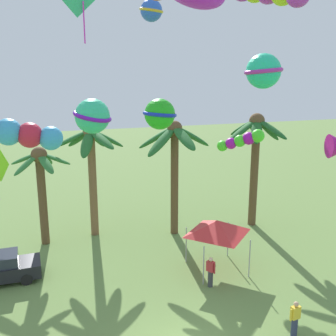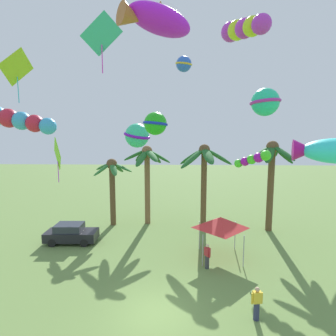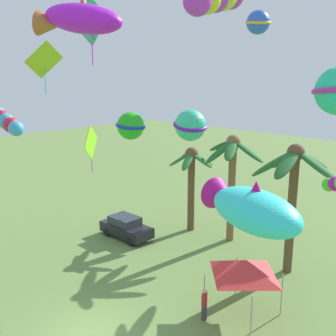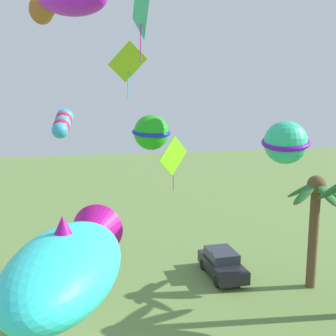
{
  "view_description": "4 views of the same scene",
  "coord_description": "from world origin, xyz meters",
  "px_view_note": "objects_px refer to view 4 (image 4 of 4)",
  "views": [
    {
      "loc": [
        -4.73,
        -12.66,
        10.8
      ],
      "look_at": [
        0.51,
        4.09,
        6.45
      ],
      "focal_mm": 43.53,
      "sensor_mm": 36.0,
      "label": 1
    },
    {
      "loc": [
        0.95,
        -11.74,
        8.52
      ],
      "look_at": [
        0.42,
        3.67,
        6.5
      ],
      "focal_mm": 28.87,
      "sensor_mm": 36.0,
      "label": 2
    },
    {
      "loc": [
        13.35,
        -8.59,
        11.26
      ],
      "look_at": [
        0.27,
        4.67,
        6.86
      ],
      "focal_mm": 42.86,
      "sensor_mm": 36.0,
      "label": 3
    },
    {
      "loc": [
        13.73,
        0.42,
        10.21
      ],
      "look_at": [
        -0.98,
        3.59,
        7.59
      ],
      "focal_mm": 43.55,
      "sensor_mm": 36.0,
      "label": 4
    }
  ],
  "objects_px": {
    "kite_diamond_5": "(140,11)",
    "kite_tube_8": "(63,123)",
    "palm_tree_2": "(315,208)",
    "kite_fish_4": "(69,263)",
    "kite_ball_9": "(151,132)",
    "parked_car_0": "(222,264)",
    "kite_ball_7": "(286,142)",
    "kite_diamond_6": "(128,62)",
    "kite_diamond_11": "(173,157)"
  },
  "relations": [
    {
      "from": "parked_car_0",
      "to": "kite_diamond_6",
      "type": "relative_size",
      "value": 1.36
    },
    {
      "from": "kite_diamond_5",
      "to": "kite_diamond_6",
      "type": "relative_size",
      "value": 1.05
    },
    {
      "from": "kite_tube_8",
      "to": "kite_ball_9",
      "type": "bearing_deg",
      "value": 29.85
    },
    {
      "from": "kite_fish_4",
      "to": "kite_ball_9",
      "type": "height_order",
      "value": "kite_ball_9"
    },
    {
      "from": "kite_diamond_6",
      "to": "kite_ball_9",
      "type": "distance_m",
      "value": 7.96
    },
    {
      "from": "kite_diamond_6",
      "to": "kite_tube_8",
      "type": "relative_size",
      "value": 0.95
    },
    {
      "from": "palm_tree_2",
      "to": "kite_fish_4",
      "type": "distance_m",
      "value": 17.98
    },
    {
      "from": "kite_diamond_6",
      "to": "kite_diamond_11",
      "type": "bearing_deg",
      "value": 66.28
    },
    {
      "from": "palm_tree_2",
      "to": "kite_ball_7",
      "type": "height_order",
      "value": "kite_ball_7"
    },
    {
      "from": "kite_diamond_5",
      "to": "kite_diamond_11",
      "type": "height_order",
      "value": "kite_diamond_5"
    },
    {
      "from": "parked_car_0",
      "to": "kite_diamond_6",
      "type": "height_order",
      "value": "kite_diamond_6"
    },
    {
      "from": "kite_diamond_6",
      "to": "kite_diamond_11",
      "type": "distance_m",
      "value": 5.35
    },
    {
      "from": "kite_ball_9",
      "to": "palm_tree_2",
      "type": "bearing_deg",
      "value": 116.45
    },
    {
      "from": "kite_tube_8",
      "to": "kite_diamond_11",
      "type": "relative_size",
      "value": 1.06
    },
    {
      "from": "kite_diamond_5",
      "to": "kite_diamond_6",
      "type": "xyz_separation_m",
      "value": [
        -4.61,
        -0.01,
        -1.61
      ]
    },
    {
      "from": "kite_fish_4",
      "to": "kite_ball_7",
      "type": "height_order",
      "value": "kite_ball_7"
    },
    {
      "from": "kite_tube_8",
      "to": "palm_tree_2",
      "type": "bearing_deg",
      "value": 86.41
    },
    {
      "from": "palm_tree_2",
      "to": "kite_fish_4",
      "type": "relative_size",
      "value": 1.71
    },
    {
      "from": "kite_fish_4",
      "to": "kite_diamond_5",
      "type": "distance_m",
      "value": 12.55
    },
    {
      "from": "kite_ball_7",
      "to": "kite_diamond_11",
      "type": "bearing_deg",
      "value": -139.33
    },
    {
      "from": "kite_diamond_5",
      "to": "palm_tree_2",
      "type": "bearing_deg",
      "value": 101.79
    },
    {
      "from": "kite_fish_4",
      "to": "kite_diamond_11",
      "type": "distance_m",
      "value": 15.25
    },
    {
      "from": "kite_diamond_5",
      "to": "kite_diamond_6",
      "type": "height_order",
      "value": "kite_diamond_5"
    },
    {
      "from": "kite_diamond_5",
      "to": "kite_diamond_11",
      "type": "xyz_separation_m",
      "value": [
        -3.65,
        2.18,
        -6.4
      ]
    },
    {
      "from": "parked_car_0",
      "to": "kite_ball_9",
      "type": "distance_m",
      "value": 12.08
    },
    {
      "from": "kite_fish_4",
      "to": "kite_diamond_5",
      "type": "height_order",
      "value": "kite_diamond_5"
    },
    {
      "from": "kite_ball_7",
      "to": "kite_tube_8",
      "type": "relative_size",
      "value": 0.9
    },
    {
      "from": "kite_fish_4",
      "to": "kite_diamond_5",
      "type": "xyz_separation_m",
      "value": [
        -10.78,
        2.72,
        5.81
      ]
    },
    {
      "from": "kite_diamond_5",
      "to": "kite_ball_9",
      "type": "relative_size",
      "value": 1.86
    },
    {
      "from": "kite_fish_4",
      "to": "kite_ball_9",
      "type": "relative_size",
      "value": 2.2
    },
    {
      "from": "kite_fish_4",
      "to": "kite_tube_8",
      "type": "bearing_deg",
      "value": -177.66
    },
    {
      "from": "kite_fish_4",
      "to": "kite_ball_9",
      "type": "xyz_separation_m",
      "value": [
        -8.0,
        2.64,
        1.24
      ]
    },
    {
      "from": "kite_diamond_5",
      "to": "kite_tube_8",
      "type": "relative_size",
      "value": 1.0
    },
    {
      "from": "parked_car_0",
      "to": "kite_tube_8",
      "type": "relative_size",
      "value": 1.29
    },
    {
      "from": "kite_ball_9",
      "to": "kite_tube_8",
      "type": "bearing_deg",
      "value": -150.15
    },
    {
      "from": "parked_car_0",
      "to": "kite_diamond_5",
      "type": "relative_size",
      "value": 1.29
    },
    {
      "from": "parked_car_0",
      "to": "kite_fish_4",
      "type": "xyz_separation_m",
      "value": [
        15.05,
        -7.94,
        7.01
      ]
    },
    {
      "from": "kite_ball_9",
      "to": "kite_diamond_11",
      "type": "relative_size",
      "value": 0.57
    },
    {
      "from": "kite_ball_9",
      "to": "kite_diamond_11",
      "type": "bearing_deg",
      "value": 160.6
    },
    {
      "from": "parked_car_0",
      "to": "kite_ball_7",
      "type": "xyz_separation_m",
      "value": [
        5.15,
        0.84,
        7.55
      ]
    },
    {
      "from": "kite_diamond_5",
      "to": "kite_ball_9",
      "type": "height_order",
      "value": "kite_diamond_5"
    },
    {
      "from": "parked_car_0",
      "to": "kite_diamond_5",
      "type": "bearing_deg",
      "value": -50.72
    },
    {
      "from": "kite_fish_4",
      "to": "kite_tube_8",
      "type": "relative_size",
      "value": 1.18
    },
    {
      "from": "kite_diamond_5",
      "to": "kite_diamond_6",
      "type": "distance_m",
      "value": 4.88
    },
    {
      "from": "kite_fish_4",
      "to": "kite_ball_7",
      "type": "distance_m",
      "value": 13.25
    },
    {
      "from": "kite_tube_8",
      "to": "kite_ball_9",
      "type": "distance_m",
      "value": 6.42
    },
    {
      "from": "palm_tree_2",
      "to": "kite_ball_9",
      "type": "xyz_separation_m",
      "value": [
        4.76,
        -9.58,
        4.56
      ]
    },
    {
      "from": "kite_ball_9",
      "to": "parked_car_0",
      "type": "bearing_deg",
      "value": 143.07
    },
    {
      "from": "parked_car_0",
      "to": "kite_diamond_6",
      "type": "xyz_separation_m",
      "value": [
        -0.34,
        -5.23,
        11.21
      ]
    },
    {
      "from": "kite_ball_7",
      "to": "parked_car_0",
      "type": "bearing_deg",
      "value": -170.68
    }
  ]
}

